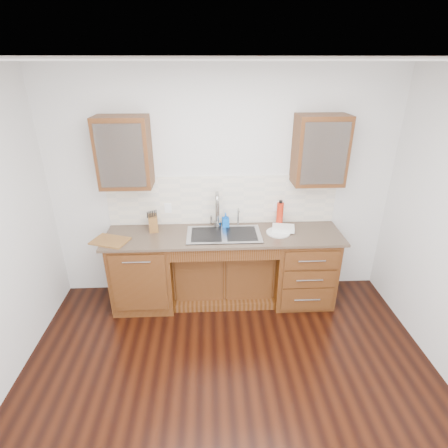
{
  "coord_description": "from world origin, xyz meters",
  "views": [
    {
      "loc": [
        -0.17,
        -2.13,
        2.69
      ],
      "look_at": [
        0.0,
        1.4,
        1.05
      ],
      "focal_mm": 28.0,
      "sensor_mm": 36.0,
      "label": 1
    }
  ],
  "objects_px": {
    "soap_bottle": "(226,220)",
    "cutting_board": "(110,241)",
    "water_bottle": "(280,215)",
    "plate": "(278,233)",
    "knife_block": "(153,223)"
  },
  "relations": [
    {
      "from": "water_bottle",
      "to": "soap_bottle",
      "type": "bearing_deg",
      "value": 179.84
    },
    {
      "from": "plate",
      "to": "knife_block",
      "type": "distance_m",
      "value": 1.45
    },
    {
      "from": "soap_bottle",
      "to": "water_bottle",
      "type": "relative_size",
      "value": 0.59
    },
    {
      "from": "plate",
      "to": "soap_bottle",
      "type": "bearing_deg",
      "value": 161.92
    },
    {
      "from": "soap_bottle",
      "to": "cutting_board",
      "type": "xyz_separation_m",
      "value": [
        -1.28,
        -0.31,
        -0.08
      ]
    },
    {
      "from": "plate",
      "to": "cutting_board",
      "type": "height_order",
      "value": "cutting_board"
    },
    {
      "from": "cutting_board",
      "to": "plate",
      "type": "bearing_deg",
      "value": 3.66
    },
    {
      "from": "soap_bottle",
      "to": "cutting_board",
      "type": "height_order",
      "value": "soap_bottle"
    },
    {
      "from": "water_bottle",
      "to": "cutting_board",
      "type": "bearing_deg",
      "value": -170.76
    },
    {
      "from": "plate",
      "to": "knife_block",
      "type": "height_order",
      "value": "knife_block"
    },
    {
      "from": "knife_block",
      "to": "cutting_board",
      "type": "xyz_separation_m",
      "value": [
        -0.44,
        -0.27,
        -0.08
      ]
    },
    {
      "from": "water_bottle",
      "to": "plate",
      "type": "xyz_separation_m",
      "value": [
        -0.05,
        -0.19,
        -0.14
      ]
    },
    {
      "from": "soap_bottle",
      "to": "plate",
      "type": "height_order",
      "value": "soap_bottle"
    },
    {
      "from": "soap_bottle",
      "to": "plate",
      "type": "xyz_separation_m",
      "value": [
        0.6,
        -0.19,
        -0.08
      ]
    },
    {
      "from": "water_bottle",
      "to": "cutting_board",
      "type": "xyz_separation_m",
      "value": [
        -1.92,
        -0.31,
        -0.14
      ]
    }
  ]
}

